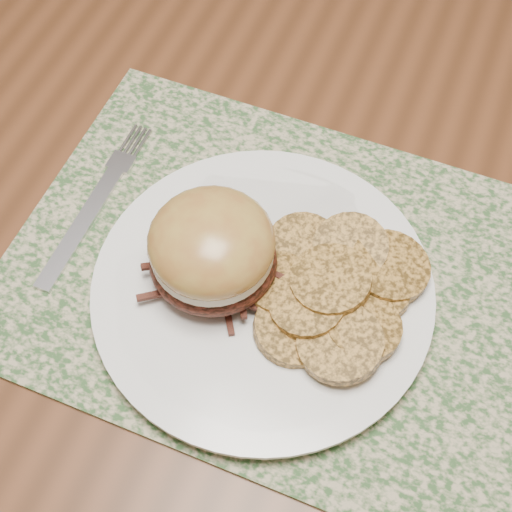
{
  "coord_description": "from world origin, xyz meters",
  "views": [
    {
      "loc": [
        0.38,
        -0.34,
        1.27
      ],
      "look_at": [
        0.27,
        -0.07,
        0.79
      ],
      "focal_mm": 50.0,
      "sensor_mm": 36.0,
      "label": 1
    }
  ],
  "objects_px": {
    "dining_table": "(43,175)",
    "dinner_plate": "(263,290)",
    "pork_sandwich": "(212,250)",
    "fork": "(97,202)"
  },
  "relations": [
    {
      "from": "dining_table",
      "to": "pork_sandwich",
      "type": "bearing_deg",
      "value": -20.53
    },
    {
      "from": "dining_table",
      "to": "dinner_plate",
      "type": "xyz_separation_m",
      "value": [
        0.28,
        -0.09,
        0.09
      ]
    },
    {
      "from": "pork_sandwich",
      "to": "dining_table",
      "type": "bearing_deg",
      "value": 139.35
    },
    {
      "from": "pork_sandwich",
      "to": "fork",
      "type": "xyz_separation_m",
      "value": [
        -0.13,
        0.03,
        -0.05
      ]
    },
    {
      "from": "pork_sandwich",
      "to": "fork",
      "type": "distance_m",
      "value": 0.14
    },
    {
      "from": "dinner_plate",
      "to": "fork",
      "type": "xyz_separation_m",
      "value": [
        -0.17,
        0.03,
        -0.01
      ]
    },
    {
      "from": "dining_table",
      "to": "pork_sandwich",
      "type": "distance_m",
      "value": 0.29
    },
    {
      "from": "pork_sandwich",
      "to": "fork",
      "type": "relative_size",
      "value": 0.68
    },
    {
      "from": "dining_table",
      "to": "dinner_plate",
      "type": "bearing_deg",
      "value": -16.94
    },
    {
      "from": "dining_table",
      "to": "fork",
      "type": "relative_size",
      "value": 8.01
    }
  ]
}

